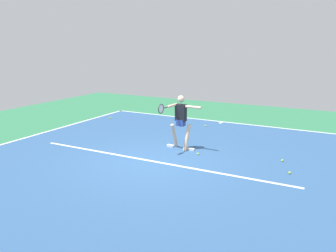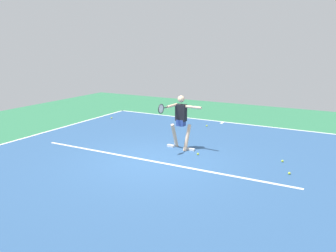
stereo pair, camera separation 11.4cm
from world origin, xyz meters
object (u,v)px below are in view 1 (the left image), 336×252
object	(u,v)px
tennis_ball_far_corner	(206,126)
tennis_ball_by_baseline	(290,173)
tennis_ball_centre_court	(198,154)
tennis_ball_by_sideline	(282,161)
tennis_ball_near_player	(110,118)
tennis_player	(180,119)

from	to	relation	value
tennis_ball_far_corner	tennis_ball_by_baseline	distance (m)	5.56
tennis_ball_centre_court	tennis_ball_by_sideline	world-z (taller)	same
tennis_ball_near_player	tennis_ball_centre_court	size ratio (longest dim) A/B	1.00
tennis_ball_centre_court	tennis_ball_near_player	bearing A→B (deg)	-27.99
tennis_ball_centre_court	tennis_ball_by_baseline	world-z (taller)	same
tennis_ball_far_corner	tennis_player	bearing A→B (deg)	97.69
tennis_player	tennis_ball_by_baseline	bearing A→B (deg)	173.09
tennis_ball_by_sideline	tennis_ball_by_baseline	world-z (taller)	same
tennis_ball_near_player	tennis_ball_by_baseline	xyz separation A→B (m)	(-8.28, 3.29, 0.00)
tennis_player	tennis_ball_centre_court	world-z (taller)	tennis_player
tennis_ball_near_player	tennis_ball_by_baseline	bearing A→B (deg)	158.31
tennis_ball_near_player	tennis_ball_by_baseline	distance (m)	8.92
tennis_player	tennis_ball_centre_court	bearing A→B (deg)	161.57
tennis_ball_centre_court	tennis_ball_far_corner	bearing A→B (deg)	-71.60
tennis_ball_far_corner	tennis_ball_by_baseline	bearing A→B (deg)	134.97
tennis_ball_far_corner	tennis_ball_centre_court	distance (m)	3.78
tennis_ball_centre_court	tennis_ball_by_baseline	distance (m)	2.76
tennis_ball_by_sideline	tennis_ball_by_baseline	distance (m)	0.98
tennis_ball_far_corner	tennis_ball_by_baseline	xyz separation A→B (m)	(-3.93, 3.93, 0.00)
tennis_ball_far_corner	tennis_ball_near_player	bearing A→B (deg)	8.31
tennis_ball_by_baseline	tennis_ball_near_player	bearing A→B (deg)	-21.69
tennis_ball_near_player	tennis_ball_by_sideline	xyz separation A→B (m)	(-7.94, 2.38, 0.00)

